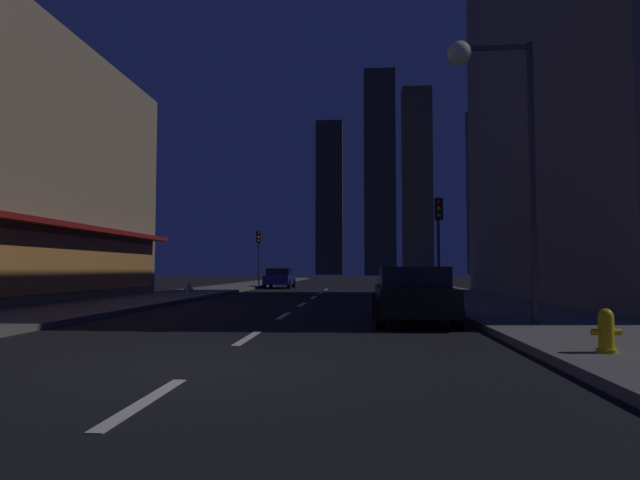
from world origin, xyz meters
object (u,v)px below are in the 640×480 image
Objects in this scene: street_lamp_right at (494,110)px; car_parked_far at (280,278)px; fire_hydrant_far_left at (188,289)px; traffic_light_near_right at (439,225)px; traffic_light_far_left at (259,246)px; car_parked_near at (413,294)px; fire_hydrant_yellow_near at (606,332)px.

car_parked_far is at bearing 108.51° from street_lamp_right.
car_parked_far is at bearing 80.72° from fire_hydrant_far_left.
street_lamp_right is at bearing -71.49° from car_parked_far.
traffic_light_far_left is (-11.00, 18.86, 0.00)m from traffic_light_near_right.
car_parked_near is at bearing -71.52° from traffic_light_far_left.
car_parked_near is 14.80m from fire_hydrant_far_left.
traffic_light_far_left is (0.40, 15.89, 2.74)m from fire_hydrant_far_left.
car_parked_far is at bearing 105.82° from car_parked_near.
car_parked_near is 1.00× the size of car_parked_far.
street_lamp_right is at bearing -90.70° from traffic_light_near_right.
fire_hydrant_yellow_near is at bearing -67.77° from car_parked_near.
fire_hydrant_yellow_near is at bearing -72.99° from car_parked_far.
fire_hydrant_yellow_near is at bearing -82.99° from street_lamp_right.
fire_hydrant_far_left is 0.10× the size of street_lamp_right.
car_parked_far is 28.61m from street_lamp_right.
fire_hydrant_far_left is at bearing -91.44° from traffic_light_far_left.
fire_hydrant_far_left is 12.09m from traffic_light_near_right.
car_parked_near is at bearing 112.23° from fire_hydrant_yellow_near.
traffic_light_near_right reaches higher than fire_hydrant_far_left.
traffic_light_near_right is 21.83m from traffic_light_far_left.
street_lamp_right reaches higher than traffic_light_far_left.
car_parked_far is at bearing -43.71° from traffic_light_far_left.
traffic_light_near_right is (9.10, -17.04, 2.45)m from car_parked_far.
car_parked_near is 6.48× the size of fire_hydrant_far_left.
car_parked_near and car_parked_far have the same top height.
car_parked_far is 6.48× the size of fire_hydrant_yellow_near.
fire_hydrant_yellow_near is 0.16× the size of traffic_light_far_left.
car_parked_near is 1.01× the size of traffic_light_far_left.
car_parked_far reaches higher than fire_hydrant_far_left.
fire_hydrant_far_left is (-9.50, 11.34, -0.29)m from car_parked_near.
fire_hydrant_yellow_near is at bearing -55.19° from fire_hydrant_far_left.
traffic_light_far_left reaches higher than fire_hydrant_far_left.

